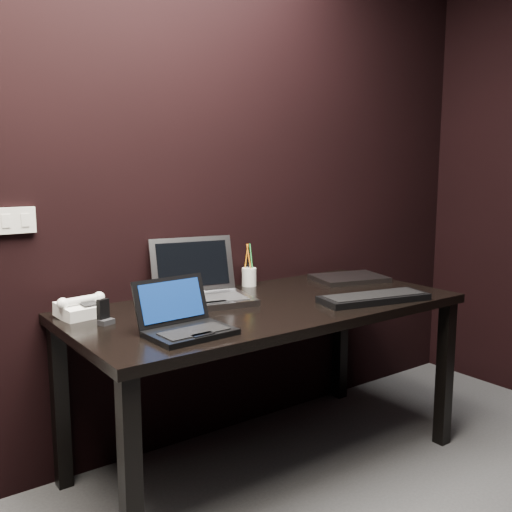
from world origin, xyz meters
TOP-DOWN VIEW (x-y plane):
  - wall_back at (0.00, 1.80)m, footprint 4.00×0.00m
  - wall_switch at (-0.62, 1.79)m, footprint 0.15×0.02m
  - desk at (0.30, 1.40)m, footprint 1.70×0.80m
  - netbook at (-0.21, 1.21)m, footprint 0.30×0.27m
  - silver_laptop at (0.09, 1.59)m, footprint 0.45×0.42m
  - ext_keyboard at (0.70, 1.15)m, footprint 0.52×0.27m
  - closed_laptop at (0.95, 1.54)m, footprint 0.41×0.34m
  - desk_phone at (-0.43, 1.65)m, footprint 0.20×0.17m
  - mobile_phone at (-0.39, 1.49)m, footprint 0.06×0.06m
  - pen_cup at (0.45, 1.74)m, footprint 0.08×0.08m

SIDE VIEW (x-z plane):
  - desk at x=0.30m, z-range 0.29..1.03m
  - closed_laptop at x=0.95m, z-range 0.74..0.76m
  - ext_keyboard at x=0.70m, z-range 0.74..0.77m
  - mobile_phone at x=-0.39m, z-range 0.73..0.82m
  - desk_phone at x=-0.43m, z-range 0.73..0.83m
  - netbook at x=-0.21m, z-range 0.69..0.87m
  - pen_cup at x=0.45m, z-range 0.68..0.89m
  - silver_laptop at x=0.09m, z-range 0.66..0.92m
  - wall_switch at x=-0.62m, z-range 1.07..1.17m
  - wall_back at x=0.00m, z-range -0.70..3.30m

